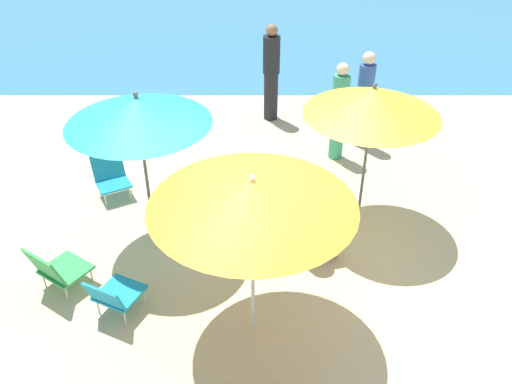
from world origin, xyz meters
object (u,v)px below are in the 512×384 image
object	(u,v)px
beach_chair_c	(55,269)
person_c	(363,98)
umbrella_yellow	(372,101)
beach_chair_b	(109,175)
umbrella_orange	(251,193)
beach_chair_a	(113,295)
person_b	(270,73)
person_a	(313,231)
person_d	(338,111)
umbrella_teal	(136,110)

from	to	relation	value
beach_chair_c	person_c	size ratio (longest dim) A/B	0.46
umbrella_yellow	beach_chair_b	size ratio (longest dim) A/B	3.16
umbrella_orange	beach_chair_a	distance (m)	2.15
umbrella_yellow	person_b	xyz separation A→B (m)	(-1.16, 3.23, -0.92)
umbrella_yellow	beach_chair_b	xyz separation A→B (m)	(-3.61, 0.66, -1.49)
person_a	umbrella_orange	bearing A→B (deg)	-136.36
beach_chair_b	beach_chair_c	bearing A→B (deg)	-33.39
beach_chair_a	person_d	xyz separation A→B (m)	(2.92, 3.57, 0.54)
umbrella_yellow	umbrella_teal	xyz separation A→B (m)	(-2.81, -0.46, 0.10)
beach_chair_c	person_c	world-z (taller)	person_c
beach_chair_b	person_a	bearing A→B (deg)	34.41
beach_chair_a	beach_chair_c	xyz separation A→B (m)	(-0.76, 0.39, 0.03)
umbrella_yellow	person_a	world-z (taller)	umbrella_yellow
person_b	umbrella_orange	bearing A→B (deg)	-68.56
person_c	umbrella_yellow	bearing A→B (deg)	-61.94
beach_chair_b	person_c	xyz separation A→B (m)	(3.97, 1.56, 0.52)
beach_chair_a	person_a	size ratio (longest dim) A/B	0.76
person_a	umbrella_teal	bearing A→B (deg)	157.62
umbrella_teal	beach_chair_a	distance (m)	2.11
person_b	person_d	distance (m)	1.80
person_c	person_d	xyz separation A→B (m)	(-0.48, -0.45, -0.02)
umbrella_orange	umbrella_teal	world-z (taller)	umbrella_teal
umbrella_teal	beach_chair_b	bearing A→B (deg)	125.43
beach_chair_a	person_b	world-z (taller)	person_b
person_c	person_d	distance (m)	0.65
umbrella_yellow	beach_chair_b	bearing A→B (deg)	169.56
beach_chair_b	beach_chair_c	xyz separation A→B (m)	(-0.18, -2.06, 0.00)
person_a	person_c	world-z (taller)	person_c
umbrella_orange	person_c	size ratio (longest dim) A/B	1.22
beach_chair_a	beach_chair_c	distance (m)	0.86
beach_chair_b	person_c	distance (m)	4.30
person_a	person_d	size ratio (longest dim) A/B	0.55
beach_chair_c	person_b	bearing A→B (deg)	4.87
person_d	umbrella_orange	bearing A→B (deg)	-117.13
beach_chair_a	umbrella_yellow	bearing A→B (deg)	-33.85
umbrella_yellow	person_d	size ratio (longest dim) A/B	1.26
beach_chair_b	person_a	world-z (taller)	person_a
umbrella_orange	umbrella_yellow	distance (m)	2.45
beach_chair_b	person_d	size ratio (longest dim) A/B	0.40
umbrella_teal	beach_chair_b	size ratio (longest dim) A/B	3.29
umbrella_yellow	beach_chair_c	bearing A→B (deg)	-159.77
umbrella_orange	person_d	distance (m)	4.08
umbrella_orange	beach_chair_a	bearing A→B (deg)	173.95
beach_chair_b	person_b	world-z (taller)	person_b
beach_chair_a	person_d	world-z (taller)	person_d
umbrella_yellow	person_d	world-z (taller)	umbrella_yellow
umbrella_orange	beach_chair_c	bearing A→B (deg)	166.41
beach_chair_c	person_d	distance (m)	4.88
person_a	person_b	distance (m)	4.11
umbrella_yellow	person_c	world-z (taller)	umbrella_yellow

